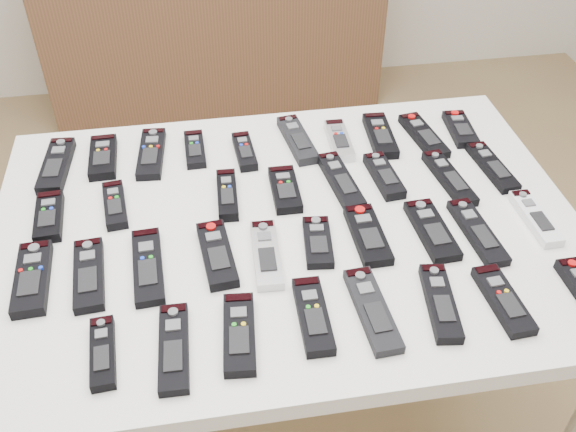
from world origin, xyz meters
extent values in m
plane|color=#8C6947|center=(0.00, 0.00, 0.00)|extent=(4.00, 4.00, 0.00)
cube|color=white|center=(0.06, -0.07, 0.76)|extent=(1.25, 0.88, 0.04)
cylinder|color=beige|center=(-0.51, 0.31, 0.37)|extent=(0.04, 0.04, 0.74)
cylinder|color=beige|center=(0.62, 0.31, 0.37)|extent=(0.04, 0.04, 0.74)
cube|color=#4F371F|center=(0.01, 1.78, 0.39)|extent=(1.55, 0.42, 0.77)
cube|color=black|center=(-0.45, 0.21, 0.79)|extent=(0.07, 0.20, 0.02)
cube|color=black|center=(-0.34, 0.22, 0.79)|extent=(0.06, 0.16, 0.02)
cube|color=black|center=(-0.23, 0.22, 0.79)|extent=(0.07, 0.20, 0.02)
cube|color=black|center=(-0.13, 0.22, 0.79)|extent=(0.05, 0.14, 0.02)
cube|color=black|center=(-0.01, 0.19, 0.79)|extent=(0.05, 0.14, 0.02)
cube|color=black|center=(0.13, 0.22, 0.79)|extent=(0.08, 0.20, 0.02)
cube|color=#B7B7BC|center=(0.23, 0.20, 0.79)|extent=(0.05, 0.16, 0.02)
cube|color=black|center=(0.33, 0.21, 0.79)|extent=(0.07, 0.18, 0.02)
cube|color=black|center=(0.44, 0.19, 0.79)|extent=(0.08, 0.19, 0.02)
cube|color=black|center=(0.54, 0.21, 0.79)|extent=(0.07, 0.15, 0.02)
cube|color=black|center=(-0.45, 0.02, 0.79)|extent=(0.06, 0.15, 0.02)
cube|color=black|center=(-0.31, 0.04, 0.79)|extent=(0.06, 0.15, 0.02)
cube|color=black|center=(-0.06, 0.03, 0.79)|extent=(0.05, 0.16, 0.02)
cube|color=black|center=(0.07, 0.03, 0.79)|extent=(0.06, 0.15, 0.02)
cube|color=black|center=(0.20, 0.04, 0.79)|extent=(0.07, 0.21, 0.02)
cube|color=black|center=(0.30, 0.04, 0.79)|extent=(0.06, 0.16, 0.02)
cube|color=black|center=(0.44, 0.01, 0.79)|extent=(0.07, 0.20, 0.02)
cube|color=black|center=(0.56, 0.04, 0.79)|extent=(0.06, 0.19, 0.02)
cube|color=black|center=(-0.46, -0.16, 0.79)|extent=(0.07, 0.19, 0.02)
cube|color=black|center=(-0.35, -0.17, 0.79)|extent=(0.07, 0.19, 0.02)
cube|color=black|center=(-0.24, -0.16, 0.79)|extent=(0.07, 0.20, 0.02)
cube|color=black|center=(-0.10, -0.15, 0.79)|extent=(0.07, 0.18, 0.02)
cube|color=#B7B7BC|center=(0.00, -0.17, 0.79)|extent=(0.06, 0.19, 0.02)
cube|color=black|center=(0.11, -0.15, 0.79)|extent=(0.07, 0.15, 0.02)
cube|color=black|center=(0.21, -0.15, 0.79)|extent=(0.06, 0.17, 0.02)
cube|color=black|center=(0.35, -0.15, 0.79)|extent=(0.07, 0.18, 0.02)
cube|color=black|center=(0.44, -0.17, 0.79)|extent=(0.06, 0.20, 0.02)
cube|color=silver|center=(0.58, -0.15, 0.79)|extent=(0.05, 0.17, 0.02)
cube|color=black|center=(-0.31, -0.36, 0.79)|extent=(0.05, 0.15, 0.02)
cube|color=black|center=(-0.19, -0.37, 0.79)|extent=(0.06, 0.19, 0.02)
cube|color=black|center=(-0.08, -0.36, 0.79)|extent=(0.07, 0.18, 0.02)
cube|color=black|center=(0.06, -0.34, 0.79)|extent=(0.06, 0.17, 0.02)
cube|color=black|center=(0.17, -0.34, 0.79)|extent=(0.06, 0.20, 0.02)
cube|color=black|center=(0.30, -0.35, 0.79)|extent=(0.07, 0.19, 0.02)
cube|color=black|center=(0.41, -0.36, 0.79)|extent=(0.06, 0.17, 0.02)
camera|label=1|loc=(-0.11, -1.08, 1.68)|focal=40.00mm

